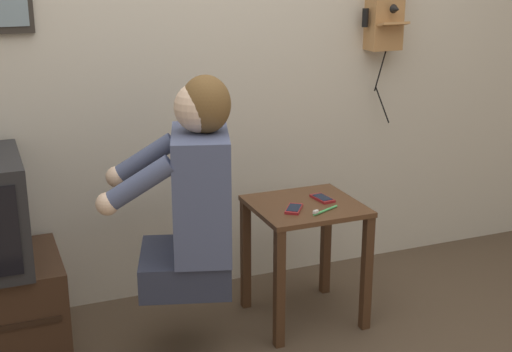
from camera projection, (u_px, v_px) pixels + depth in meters
The scene contains 7 objects.
wall_back at pixel (200, 30), 3.28m from camera, with size 6.80×0.05×2.55m.
side_table at pixel (305, 231), 3.18m from camera, with size 0.47×0.44×0.56m.
person at pixel (194, 193), 2.82m from camera, with size 0.59×0.53×0.86m.
wall_phone_antique at pixel (385, 12), 3.52m from camera, with size 0.21×0.18×0.79m.
cell_phone_held at pixel (294, 209), 3.06m from camera, with size 0.12×0.14×0.01m.
cell_phone_spare at pixel (322, 198), 3.19m from camera, with size 0.07×0.13×0.01m.
toothbrush at pixel (324, 211), 3.04m from camera, with size 0.15×0.08×0.02m.
Camera 1 is at (-1.01, -2.05, 1.61)m, focal length 50.00 mm.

